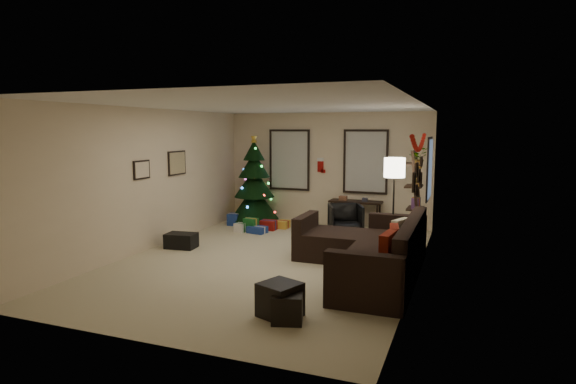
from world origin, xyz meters
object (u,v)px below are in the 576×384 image
object	(u,v)px
desk	(356,204)
desk_chair	(345,219)
christmas_tree	(254,186)
sofa	(371,254)
bookshelf	(416,202)

from	to	relation	value
desk	desk_chair	xyz separation A→B (m)	(-0.08, -0.65, -0.24)
christmas_tree	desk_chair	bearing A→B (deg)	-9.28
sofa	desk	size ratio (longest dim) A/B	2.59
christmas_tree	bookshelf	xyz separation A→B (m)	(3.98, -1.26, 0.01)
desk_chair	bookshelf	size ratio (longest dim) A/B	0.35
sofa	desk_chair	world-z (taller)	sofa
christmas_tree	bookshelf	size ratio (longest dim) A/B	1.16
christmas_tree	desk	xyz separation A→B (m)	(2.47, 0.26, -0.34)
bookshelf	christmas_tree	bearing A→B (deg)	162.46
sofa	desk_chair	size ratio (longest dim) A/B	4.69
christmas_tree	desk_chair	size ratio (longest dim) A/B	3.32
christmas_tree	sofa	distance (m)	4.66
bookshelf	desk_chair	bearing A→B (deg)	151.33
sofa	christmas_tree	bearing A→B (deg)	138.85
desk_chair	desk	bearing A→B (deg)	60.11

